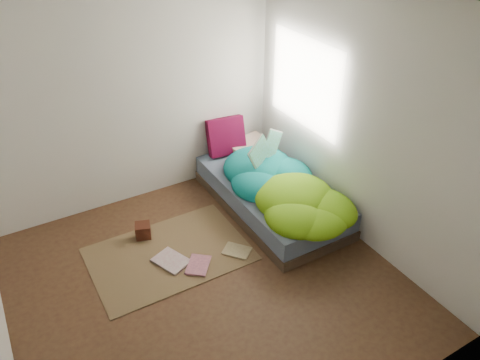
# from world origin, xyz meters

# --- Properties ---
(ground) EXTENTS (3.50, 3.50, 0.00)m
(ground) POSITION_xyz_m (0.00, 0.00, 0.00)
(ground) COLOR #43271A
(ground) RESTS_ON ground
(room_walls) EXTENTS (3.54, 3.54, 2.62)m
(room_walls) POSITION_xyz_m (0.01, 0.01, 1.63)
(room_walls) COLOR silver
(room_walls) RESTS_ON ground
(bed) EXTENTS (1.00, 2.00, 0.34)m
(bed) POSITION_xyz_m (1.22, 0.72, 0.17)
(bed) COLOR #382C1E
(bed) RESTS_ON ground
(duvet) EXTENTS (0.96, 1.84, 0.34)m
(duvet) POSITION_xyz_m (1.22, 0.50, 0.51)
(duvet) COLOR #076E72
(duvet) RESTS_ON bed
(rug) EXTENTS (1.60, 1.10, 0.01)m
(rug) POSITION_xyz_m (-0.15, 0.55, 0.01)
(rug) COLOR brown
(rug) RESTS_ON ground
(pillow_floral) EXTENTS (0.56, 0.40, 0.11)m
(pillow_floral) POSITION_xyz_m (1.40, 1.52, 0.40)
(pillow_floral) COLOR #EDE6CC
(pillow_floral) RESTS_ON bed
(pillow_magenta) EXTENTS (0.48, 0.21, 0.47)m
(pillow_magenta) POSITION_xyz_m (1.12, 1.61, 0.57)
(pillow_magenta) COLOR #510531
(pillow_magenta) RESTS_ON bed
(open_book) EXTENTS (0.52, 0.29, 0.31)m
(open_book) POSITION_xyz_m (1.23, 0.85, 0.84)
(open_book) COLOR #39842B
(open_book) RESTS_ON duvet
(wooden_box) EXTENTS (0.20, 0.20, 0.16)m
(wooden_box) POSITION_xyz_m (-0.28, 0.95, 0.09)
(wooden_box) COLOR #34100B
(wooden_box) RESTS_ON rug
(floor_book_a) EXTENTS (0.37, 0.42, 0.03)m
(floor_book_a) POSITION_xyz_m (-0.30, 0.37, 0.03)
(floor_book_a) COLOR beige
(floor_book_a) RESTS_ON rug
(floor_book_b) EXTENTS (0.35, 0.36, 0.03)m
(floor_book_b) POSITION_xyz_m (-0.05, 0.30, 0.03)
(floor_book_b) COLOR #D67B88
(floor_book_b) RESTS_ON rug
(floor_book_c) EXTENTS (0.33, 0.34, 0.02)m
(floor_book_c) POSITION_xyz_m (0.40, 0.16, 0.02)
(floor_book_c) COLOR tan
(floor_book_c) RESTS_ON rug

